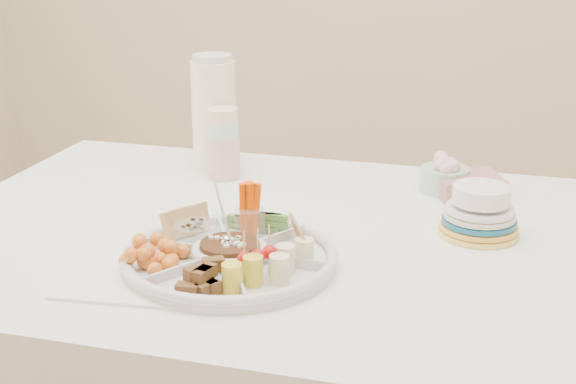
# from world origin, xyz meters

# --- Properties ---
(party_tray) EXTENTS (0.40, 0.40, 0.04)m
(party_tray) POSITION_xyz_m (-0.08, -0.19, 0.78)
(party_tray) COLOR white
(party_tray) RESTS_ON dining_table
(bean_dip) EXTENTS (0.11, 0.11, 0.04)m
(bean_dip) POSITION_xyz_m (-0.08, -0.19, 0.79)
(bean_dip) COLOR black
(bean_dip) RESTS_ON party_tray
(tortillas) EXTENTS (0.10, 0.10, 0.06)m
(tortillas) POSITION_xyz_m (0.04, -0.13, 0.80)
(tortillas) COLOR olive
(tortillas) RESTS_ON party_tray
(carrot_cucumber) EXTENTS (0.12, 0.12, 0.11)m
(carrot_cucumber) POSITION_xyz_m (-0.07, -0.06, 0.82)
(carrot_cucumber) COLOR #FB5300
(carrot_cucumber) RESTS_ON party_tray
(pita_raisins) EXTENTS (0.12, 0.12, 0.06)m
(pita_raisins) POSITION_xyz_m (-0.19, -0.12, 0.80)
(pita_raisins) COLOR #E0C586
(pita_raisins) RESTS_ON party_tray
(cherries) EXTENTS (0.13, 0.13, 0.05)m
(cherries) POSITION_xyz_m (-0.19, -0.25, 0.79)
(cherries) COLOR orange
(cherries) RESTS_ON party_tray
(granola_chunks) EXTENTS (0.10, 0.10, 0.04)m
(granola_chunks) POSITION_xyz_m (-0.08, -0.32, 0.79)
(granola_chunks) COLOR #4C2F1C
(granola_chunks) RESTS_ON party_tray
(banana_tomato) EXTENTS (0.12, 0.12, 0.09)m
(banana_tomato) POSITION_xyz_m (0.03, -0.26, 0.82)
(banana_tomato) COLOR #F5D466
(banana_tomato) RESTS_ON party_tray
(cup_stack) EXTENTS (0.10, 0.10, 0.21)m
(cup_stack) POSITION_xyz_m (-0.26, 0.30, 0.87)
(cup_stack) COLOR silver
(cup_stack) RESTS_ON dining_table
(thermos) EXTENTS (0.12, 0.12, 0.28)m
(thermos) POSITION_xyz_m (-0.32, 0.38, 0.90)
(thermos) COLOR white
(thermos) RESTS_ON dining_table
(flower_bowl) EXTENTS (0.14, 0.14, 0.08)m
(flower_bowl) POSITION_xyz_m (0.25, 0.34, 0.80)
(flower_bowl) COLOR #86B793
(flower_bowl) RESTS_ON dining_table
(napkin_stack) EXTENTS (0.18, 0.17, 0.05)m
(napkin_stack) POSITION_xyz_m (0.31, 0.32, 0.78)
(napkin_stack) COLOR #B27777
(napkin_stack) RESTS_ON dining_table
(plate_stack) EXTENTS (0.18, 0.18, 0.10)m
(plate_stack) POSITION_xyz_m (0.34, 0.09, 0.81)
(plate_stack) COLOR yellow
(plate_stack) RESTS_ON dining_table
(placemat) EXTENTS (0.29, 0.12, 0.01)m
(placemat) POSITION_xyz_m (-0.19, -0.34, 0.76)
(placemat) COLOR silver
(placemat) RESTS_ON dining_table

